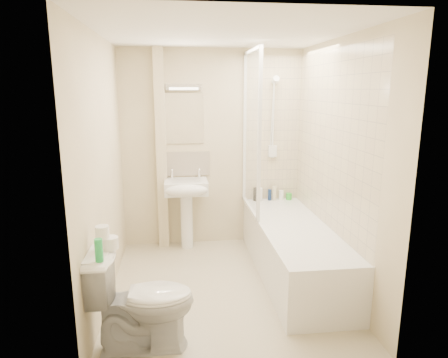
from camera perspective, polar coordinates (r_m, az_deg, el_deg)
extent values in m
plane|color=beige|center=(4.11, 0.05, -15.20)|extent=(2.50, 2.50, 0.00)
cube|color=beige|center=(4.93, -1.69, 4.26)|extent=(2.20, 0.02, 2.40)
cube|color=beige|center=(3.74, -16.93, 0.97)|extent=(0.02, 2.50, 2.40)
cube|color=beige|center=(3.99, 15.96, 1.74)|extent=(0.02, 2.50, 2.40)
cube|color=white|center=(3.66, 0.06, 20.16)|extent=(2.20, 2.50, 0.02)
cube|color=beige|center=(5.01, 6.94, 6.91)|extent=(0.70, 0.01, 1.75)
cube|color=beige|center=(4.13, 14.94, 5.33)|extent=(0.01, 2.10, 1.75)
cube|color=beige|center=(4.86, -8.95, 3.98)|extent=(0.12, 0.12, 2.40)
cube|color=beige|center=(4.93, -5.56, 2.20)|extent=(0.60, 0.02, 0.30)
cube|color=white|center=(4.86, -5.70, 8.59)|extent=(0.46, 0.01, 0.60)
cube|color=silver|center=(4.82, -5.79, 12.96)|extent=(0.42, 0.07, 0.07)
cube|color=white|center=(4.32, 9.81, -9.96)|extent=(0.70, 2.10, 0.55)
cube|color=white|center=(4.24, 9.93, -7.21)|extent=(0.56, 1.96, 0.05)
cube|color=white|center=(4.51, 3.91, 6.64)|extent=(0.01, 0.90, 1.80)
cube|color=white|center=(4.93, 2.98, 7.18)|extent=(0.04, 0.04, 1.80)
cube|color=white|center=(4.07, 5.09, 5.97)|extent=(0.04, 0.04, 1.80)
cube|color=white|center=(4.50, 4.09, 17.85)|extent=(0.04, 0.90, 0.04)
cube|color=white|center=(4.69, 3.75, -4.11)|extent=(0.04, 0.90, 0.03)
cylinder|color=white|center=(4.98, 7.04, 8.31)|extent=(0.02, 0.02, 0.90)
cylinder|color=white|center=(5.03, 6.90, 3.20)|extent=(0.05, 0.05, 0.02)
cylinder|color=white|center=(4.97, 7.18, 13.49)|extent=(0.05, 0.05, 0.02)
cylinder|color=white|center=(4.90, 7.38, 13.85)|extent=(0.08, 0.11, 0.11)
cube|color=white|center=(5.02, 6.93, 3.98)|extent=(0.10, 0.05, 0.14)
cylinder|color=white|center=(4.95, 6.89, 8.87)|extent=(0.01, 0.13, 0.84)
cylinder|color=white|center=(4.95, -5.34, -5.99)|extent=(0.15, 0.15, 0.68)
cube|color=white|center=(4.80, -5.44, -1.12)|extent=(0.51, 0.39, 0.16)
ellipsoid|color=white|center=(4.63, -5.38, -1.62)|extent=(0.51, 0.22, 0.16)
cube|color=silver|center=(4.78, -5.45, -0.43)|extent=(0.35, 0.25, 0.04)
cylinder|color=white|center=(4.87, -7.46, 0.59)|extent=(0.03, 0.03, 0.10)
cylinder|color=white|center=(4.88, -3.55, 0.69)|extent=(0.03, 0.03, 0.10)
sphere|color=white|center=(4.86, -7.47, 1.21)|extent=(0.04, 0.04, 0.04)
sphere|color=white|center=(4.87, -3.56, 1.31)|extent=(0.04, 0.04, 0.04)
cylinder|color=black|center=(5.03, 4.57, -2.17)|extent=(0.07, 0.07, 0.17)
cylinder|color=white|center=(5.05, 5.18, -2.19)|extent=(0.06, 0.06, 0.16)
cylinder|color=navy|center=(5.08, 6.54, -2.26)|extent=(0.05, 0.05, 0.14)
cylinder|color=beige|center=(5.08, 7.18, -2.03)|extent=(0.05, 0.05, 0.18)
cylinder|color=white|center=(5.11, 8.18, -2.29)|extent=(0.06, 0.06, 0.12)
cylinder|color=green|center=(5.15, 9.26, -2.47)|extent=(0.07, 0.07, 0.08)
imported|color=white|center=(3.17, -11.58, -16.59)|extent=(0.45, 0.77, 0.78)
cylinder|color=white|center=(3.09, -15.92, -8.77)|extent=(0.12, 0.12, 0.09)
cylinder|color=white|center=(3.05, -17.00, -7.28)|extent=(0.10, 0.10, 0.09)
cylinder|color=green|center=(2.88, -17.45, -9.69)|extent=(0.05, 0.05, 0.16)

